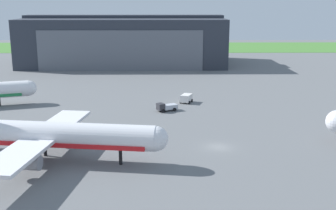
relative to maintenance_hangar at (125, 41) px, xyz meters
name	(u,v)px	position (x,y,z in m)	size (l,w,h in m)	color
ground_plane	(218,147)	(25.86, -107.16, -9.63)	(440.00, 440.00, 0.00)	slate
grass_field_strip	(180,47)	(25.86, 65.33, -9.59)	(440.00, 56.00, 0.08)	#498336
maintenance_hangar	(125,41)	(0.00, 0.00, 0.00)	(81.58, 40.71, 20.17)	#2D333D
airliner_near_left	(47,135)	(-2.91, -113.57, -5.22)	(39.15, 33.10, 13.71)	silver
fuel_bowser	(166,107)	(16.70, -81.09, -8.60)	(5.28, 3.98, 2.03)	#2D2D33
stair_truck	(186,98)	(21.99, -72.48, -8.38)	(3.57, 4.46, 2.21)	white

